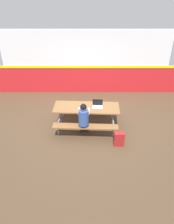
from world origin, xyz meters
TOP-DOWN VIEW (x-y plane):
  - ground_plane at (0.00, 0.00)m, footprint 10.00×10.00m
  - accent_backdrop at (0.00, 2.61)m, footprint 8.00×0.14m
  - picnic_table_main at (0.02, 0.00)m, footprint 2.11×1.64m
  - student_nearer at (-0.06, -0.55)m, footprint 0.37×0.53m
  - laptop_silver at (0.38, 0.02)m, footprint 0.33×0.23m
  - backpack_dark at (0.98, -0.96)m, footprint 0.30×0.22m
  - tote_bag_bright at (0.48, 1.00)m, footprint 0.34×0.21m

SIDE VIEW (x-z plane):
  - ground_plane at x=0.00m, z-range -0.02..0.00m
  - tote_bag_bright at x=0.48m, z-range -0.02..0.41m
  - backpack_dark at x=0.98m, z-range 0.00..0.44m
  - picnic_table_main at x=0.02m, z-range 0.21..0.95m
  - student_nearer at x=-0.06m, z-range 0.10..1.31m
  - laptop_silver at x=0.38m, z-range 0.67..0.90m
  - accent_backdrop at x=0.00m, z-range -0.05..2.55m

